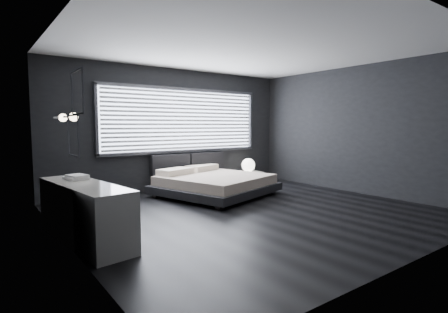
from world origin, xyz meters
TOP-DOWN VIEW (x-y plane):
  - room at (0.00, 0.00)m, footprint 6.04×6.00m
  - window at (0.20, 2.70)m, footprint 4.14×0.09m
  - headboard at (0.29, 2.64)m, footprint 1.96×0.16m
  - sconce_near at (-2.88, 0.05)m, footprint 0.18×0.11m
  - sconce_far at (-2.88, 0.65)m, footprint 0.18×0.11m
  - wall_art_upper at (-2.98, -0.55)m, footprint 0.01×0.48m
  - wall_art_lower at (-2.98, -0.30)m, footprint 0.01×0.48m
  - bed at (0.28, 1.59)m, footprint 2.66×2.59m
  - nightstand at (1.83, 2.21)m, footprint 0.56×0.48m
  - orb_lamp at (1.79, 2.24)m, footprint 0.34×0.34m
  - dresser at (-2.78, 0.09)m, footprint 0.76×1.94m
  - book_stack at (-2.77, 0.51)m, footprint 0.30×0.36m

SIDE VIEW (x-z plane):
  - nightstand at x=1.83m, z-range 0.00..0.31m
  - bed at x=0.28m, z-range -0.02..0.54m
  - dresser at x=-2.78m, z-range 0.00..0.76m
  - orb_lamp at x=1.79m, z-range 0.31..0.65m
  - headboard at x=0.29m, z-range 0.31..0.83m
  - book_stack at x=-2.77m, z-range 0.75..0.82m
  - wall_art_lower at x=-2.98m, z-range 1.14..1.62m
  - room at x=0.00m, z-range 0.00..2.80m
  - sconce_near at x=-2.88m, z-range 1.55..1.66m
  - sconce_far at x=-2.88m, z-range 1.55..1.66m
  - window at x=0.20m, z-range 0.85..2.37m
  - wall_art_upper at x=-2.98m, z-range 1.61..2.09m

